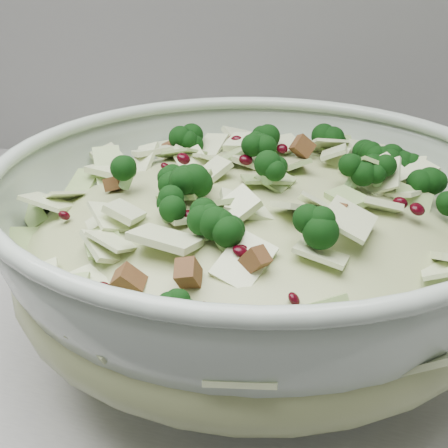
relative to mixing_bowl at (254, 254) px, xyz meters
name	(u,v)px	position (x,y,z in m)	size (l,w,h in m)	color
mixing_bowl	(254,254)	(0.00, 0.00, 0.00)	(0.42, 0.42, 0.16)	#AEC0AF
salad	(254,225)	(0.00, 0.00, 0.03)	(0.48, 0.48, 0.16)	tan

